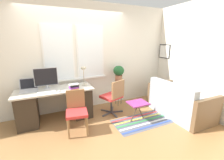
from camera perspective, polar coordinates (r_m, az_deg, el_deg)
The scene contains 17 objects.
ground_plane at distance 3.62m, azimuth -9.21°, elevation -14.79°, with size 14.00×14.00×0.00m, color #9E7042.
wall_back_with_window at distance 3.90m, azimuth -13.04°, elevation 8.20°, with size 9.00×0.12×2.70m.
wall_right_with_picture at distance 4.60m, azimuth 23.70°, elevation 8.26°, with size 0.08×9.00×2.70m.
desk at distance 3.67m, azimuth -20.49°, elevation -8.46°, with size 1.63×0.67×0.73m.
laptop at distance 3.66m, azimuth -29.09°, elevation -2.76°, with size 0.35×0.32×0.24m.
monitor at distance 3.59m, azimuth -23.83°, elevation 0.81°, with size 0.49×0.14×0.47m.
keyboard at distance 3.37m, azimuth -23.64°, elevation -4.31°, with size 0.36×0.11×0.02m.
mouse at distance 3.36m, azimuth -19.44°, elevation -3.82°, with size 0.04×0.07×0.04m.
desk_lamp at distance 3.59m, azimuth -10.81°, elevation 3.56°, with size 0.13×0.13×0.46m.
book_stack at distance 3.37m, azimuth -14.23°, elevation -2.46°, with size 0.21×0.17×0.13m.
desk_chair_wooden at distance 3.08m, azimuth -13.36°, elevation -11.13°, with size 0.45×0.46×0.82m.
office_chair_swivel at distance 3.66m, azimuth 0.50°, elevation -6.13°, with size 0.58×0.58×0.88m.
couch_loveseat at distance 4.03m, azimuth 23.94°, elevation -8.11°, with size 0.81×1.47×0.84m.
plant_stand at distance 4.15m, azimuth 2.50°, elevation -1.79°, with size 0.21×0.21×0.72m.
potted_plant at distance 4.06m, azimuth 2.56°, elevation 3.03°, with size 0.29×0.29×0.41m.
floor_rug_striped at distance 3.58m, azimuth 11.28°, elevation -15.20°, with size 1.29×0.67×0.01m.
folding_stool at distance 3.44m, azimuth 9.84°, elevation -9.04°, with size 0.43×0.36×0.44m.
Camera 1 is at (-0.78, -3.06, 1.78)m, focal length 24.00 mm.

